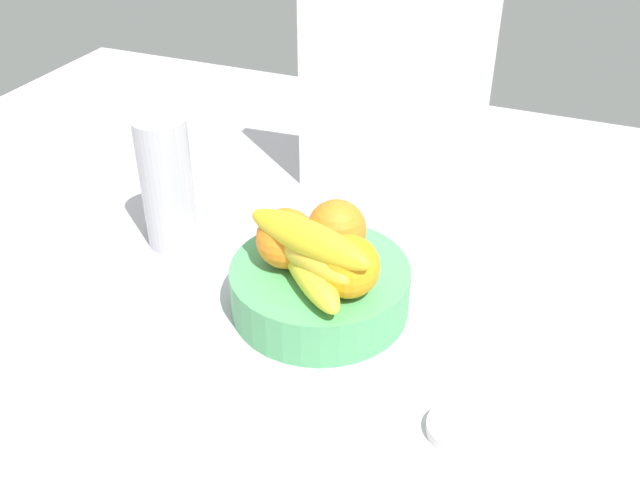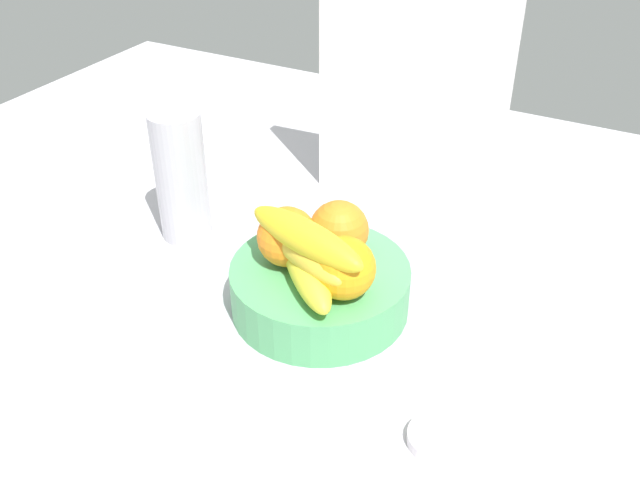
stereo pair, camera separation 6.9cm
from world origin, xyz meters
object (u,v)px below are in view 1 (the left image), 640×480
object	(u,v)px
cutting_board	(391,87)
thermos_tumbler	(167,183)
orange_front_right	(286,239)
banana_bunch	(306,252)
fruit_bowl	(320,288)
jar_lid	(457,429)
orange_center	(348,266)
orange_front_left	(337,229)

from	to	relation	value
cutting_board	thermos_tumbler	size ratio (longest dim) A/B	1.92
orange_front_right	banana_bunch	size ratio (longest dim) A/B	0.40
fruit_bowl	orange_front_right	distance (cm)	7.85
fruit_bowl	banana_bunch	xyz separation A→B (cm)	(-0.47, -3.13, 7.23)
banana_bunch	jar_lid	world-z (taller)	banana_bunch
orange_center	jar_lid	world-z (taller)	orange_center
thermos_tumbler	jar_lid	size ratio (longest dim) A/B	3.06
banana_bunch	cutting_board	world-z (taller)	cutting_board
thermos_tumbler	orange_center	bearing A→B (deg)	-17.15
fruit_bowl	orange_front_right	bearing A→B (deg)	-169.18
orange_front_left	orange_center	distance (cm)	7.85
orange_center	jar_lid	distance (cm)	20.84
fruit_bowl	jar_lid	xyz separation A→B (cm)	(20.50, -13.47, -2.40)
orange_front_right	cutting_board	distance (cm)	31.82
banana_bunch	thermos_tumbler	world-z (taller)	thermos_tumbler
banana_bunch	cutting_board	size ratio (longest dim) A/B	0.51
orange_front_left	cutting_board	world-z (taller)	cutting_board
orange_center	cutting_board	distance (cm)	34.64
fruit_bowl	orange_center	size ratio (longest dim) A/B	3.01
orange_front_left	orange_front_right	size ratio (longest dim) A/B	1.00
orange_front_right	banana_bunch	distance (cm)	4.30
banana_bunch	thermos_tumbler	xyz separation A→B (cm)	(-24.43, 8.98, -0.87)
fruit_bowl	cutting_board	bearing A→B (deg)	92.24
fruit_bowl	orange_front_right	xyz separation A→B (cm)	(-4.03, -0.77, 6.69)
fruit_bowl	orange_front_left	world-z (taller)	orange_front_left
fruit_bowl	thermos_tumbler	size ratio (longest dim) A/B	1.17
orange_center	thermos_tumbler	distance (cm)	31.02
fruit_bowl	cutting_board	size ratio (longest dim) A/B	0.61
fruit_bowl	thermos_tumbler	distance (cm)	26.35
fruit_bowl	thermos_tumbler	xyz separation A→B (cm)	(-24.89, 5.86, 6.36)
orange_front_left	thermos_tumbler	xyz separation A→B (cm)	(-25.63, 2.39, -0.33)
orange_front_right	jar_lid	xyz separation A→B (cm)	(24.52, -12.70, -9.09)
orange_center	jar_lid	size ratio (longest dim) A/B	1.19
cutting_board	thermos_tumbler	xyz separation A→B (cm)	(-23.73, -23.97, -8.60)
jar_lid	cutting_board	bearing A→B (deg)	116.58
fruit_bowl	jar_lid	distance (cm)	24.64
jar_lid	orange_center	bearing A→B (deg)	147.11
orange_front_left	orange_center	world-z (taller)	same
orange_front_right	cutting_board	xyz separation A→B (cm)	(2.86, 30.60, 8.27)
cutting_board	jar_lid	size ratio (longest dim) A/B	5.86
banana_bunch	jar_lid	xyz separation A→B (cm)	(20.96, -10.34, -9.64)
banana_bunch	jar_lid	distance (cm)	25.28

